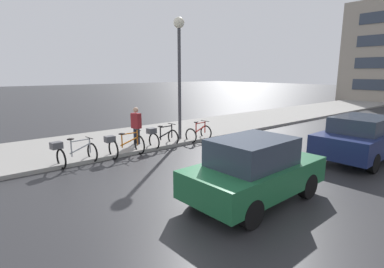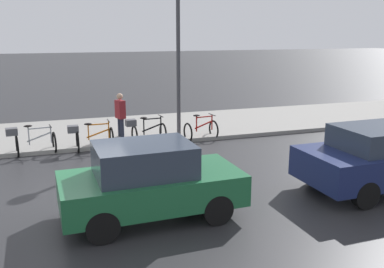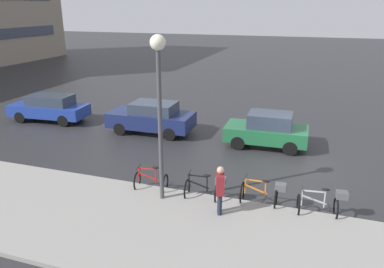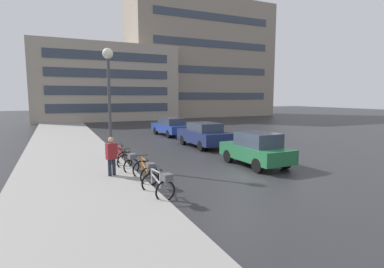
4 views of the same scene
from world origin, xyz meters
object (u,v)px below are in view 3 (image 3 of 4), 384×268
Objects in this scene: streetlamp at (159,86)px; bicycle_second at (264,193)px; bicycle_farthest at (151,181)px; bicycle_nearest at (323,203)px; bicycle_third at (206,188)px; car_green at (267,130)px; car_blue at (49,108)px; pedestrian at (220,189)px; car_navy at (152,117)px.

bicycle_second is at bearing -76.55° from streetlamp.
bicycle_nearest is at bearing -88.76° from bicycle_farthest.
car_green is (5.86, -1.17, 0.31)m from bicycle_third.
streetlamp is at bearing 110.44° from bicycle_third.
pedestrian is (-6.86, -11.75, 0.18)m from car_blue.
bicycle_farthest is at bearing -155.75° from car_navy.
streetlamp is (-6.54, -9.69, 3.15)m from car_blue.
bicycle_farthest is (-0.12, 5.74, -0.11)m from bicycle_nearest.
bicycle_nearest is at bearing -87.30° from bicycle_third.
pedestrian is (-0.84, -0.68, 0.46)m from bicycle_third.
car_navy is 7.97m from streetlamp.
bicycle_farthest is at bearing 88.58° from bicycle_third.
bicycle_farthest is 10.83m from car_blue.
bicycle_second is 14.16m from car_blue.
bicycle_second is at bearing -114.03° from car_blue.
bicycle_third is 3.73m from streetlamp.
bicycle_third is 0.25× the size of streetlamp.
bicycle_second is 4.78m from streetlamp.
pedestrian reaches higher than bicycle_second.
pedestrian is (-1.10, 1.18, 0.47)m from bicycle_second.
bicycle_farthest is at bearing 71.95° from pedestrian.
car_green reaches higher than bicycle_nearest.
car_navy is at bearing 38.29° from pedestrian.
bicycle_second is 0.83× the size of pedestrian.
car_blue is (6.03, 11.07, 0.28)m from bicycle_third.
bicycle_farthest is 3.64m from streetlamp.
bicycle_farthest is 6.56m from car_navy.
streetlamp is at bearing 97.72° from bicycle_nearest.
pedestrian is at bearing 132.97° from bicycle_second.
bicycle_nearest is 6.23m from car_green.
bicycle_farthest is 0.31× the size of car_green.
car_blue reaches higher than bicycle_third.
pedestrian is (-6.70, 0.49, 0.15)m from car_green.
bicycle_third is 5.98m from car_green.
car_navy is at bearing 55.25° from bicycle_nearest.
pedestrian is 0.31× the size of streetlamp.
bicycle_nearest is 0.27× the size of streetlamp.
bicycle_nearest is 1.83m from bicycle_second.
pedestrian reaches higher than car_navy.
bicycle_nearest is at bearing -156.05° from car_green.
car_green is 6.71m from pedestrian.
streetlamp reaches higher than pedestrian.
bicycle_second reaches higher than bicycle_nearest.
bicycle_third is at bearing 168.69° from car_green.
bicycle_farthest is 2.92m from pedestrian.
car_green reaches higher than bicycle_second.
bicycle_nearest is 15.88m from car_blue.
car_green is at bearing 23.95° from bicycle_nearest.
bicycle_second is 5.65m from car_green.
bicycle_third is 0.37× the size of car_green.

